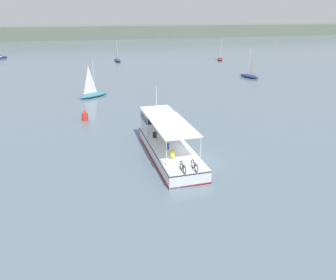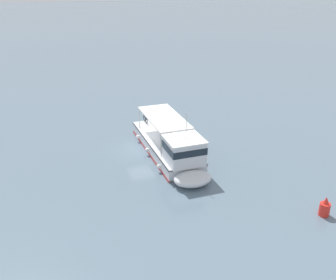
% 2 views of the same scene
% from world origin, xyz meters
% --- Properties ---
extents(ground_plane, '(400.00, 400.00, 0.00)m').
position_xyz_m(ground_plane, '(0.00, 0.00, 0.00)').
color(ground_plane, slate).
extents(distant_shoreline, '(400.00, 28.00, 6.23)m').
position_xyz_m(distant_shoreline, '(0.00, 155.57, 3.12)').
color(distant_shoreline, '#606B5B').
rests_on(distant_shoreline, ground).
extents(ferry_main, '(3.68, 12.90, 5.32)m').
position_xyz_m(ferry_main, '(-1.85, 2.99, 1.02)').
color(ferry_main, silver).
rests_on(ferry_main, ground).
extents(sailboat_far_left, '(4.84, 3.67, 5.40)m').
position_xyz_m(sailboat_far_left, '(-6.66, 25.58, 0.54)').
color(sailboat_far_left, teal).
rests_on(sailboat_far_left, ground).
extents(sailboat_mid_channel, '(2.62, 5.00, 5.40)m').
position_xyz_m(sailboat_mid_channel, '(23.98, 32.94, 0.54)').
color(sailboat_mid_channel, navy).
rests_on(sailboat_mid_channel, ground).
extents(sailboat_near_starboard, '(1.83, 4.91, 5.40)m').
position_xyz_m(sailboat_near_starboard, '(2.33, 63.71, 0.54)').
color(sailboat_near_starboard, navy).
rests_on(sailboat_near_starboard, ground).
extents(sailboat_horizon_east, '(3.44, 4.91, 5.40)m').
position_xyz_m(sailboat_horizon_east, '(29.61, 58.38, 0.54)').
color(sailboat_horizon_east, maroon).
rests_on(sailboat_horizon_east, ground).
extents(channel_buoy, '(0.70, 0.70, 1.40)m').
position_xyz_m(channel_buoy, '(-8.45, 14.15, 0.57)').
color(channel_buoy, red).
rests_on(channel_buoy, ground).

